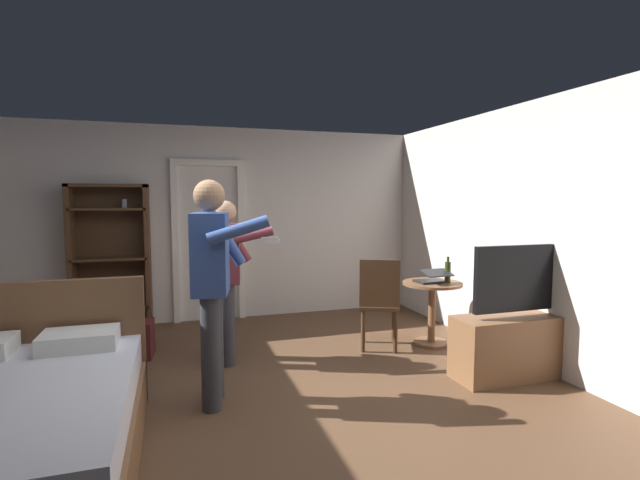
{
  "coord_description": "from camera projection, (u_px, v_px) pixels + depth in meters",
  "views": [
    {
      "loc": [
        -0.63,
        -3.42,
        1.63
      ],
      "look_at": [
        0.63,
        0.57,
        1.25
      ],
      "focal_mm": 26.0,
      "sensor_mm": 36.0,
      "label": 1
    }
  ],
  "objects": [
    {
      "name": "bottle_on_table",
      "position": [
        448.0,
        272.0,
        5.08
      ],
      "size": [
        0.06,
        0.06,
        0.29
      ],
      "color": "#293715",
      "rests_on": "side_table"
    },
    {
      "name": "wall_right",
      "position": [
        553.0,
        236.0,
        4.29
      ],
      "size": [
        0.12,
        5.95,
        2.56
      ],
      "primitive_type": "cube",
      "color": "silver",
      "rests_on": "ground_plane"
    },
    {
      "name": "ground_plane",
      "position": [
        264.0,
        409.0,
        3.58
      ],
      "size": [
        6.28,
        6.28,
        0.0
      ],
      "primitive_type": "plane",
      "color": "brown"
    },
    {
      "name": "wall_back",
      "position": [
        223.0,
        224.0,
        6.24
      ],
      "size": [
        5.56,
        0.12,
        2.56
      ],
      "primitive_type": "cube",
      "color": "silver",
      "rests_on": "ground_plane"
    },
    {
      "name": "laptop",
      "position": [
        432.0,
        278.0,
        5.07
      ],
      "size": [
        0.34,
        0.35,
        0.15
      ],
      "color": "black",
      "rests_on": "side_table"
    },
    {
      "name": "suitcase_dark",
      "position": [
        109.0,
        331.0,
        4.86
      ],
      "size": [
        0.63,
        0.52,
        0.48
      ],
      "primitive_type": "cube",
      "rotation": [
        0.0,
        0.0,
        0.25
      ],
      "color": "black",
      "rests_on": "ground_plane"
    },
    {
      "name": "tv_flatscreen",
      "position": [
        520.0,
        338.0,
        4.23
      ],
      "size": [
        1.26,
        0.4,
        1.21
      ],
      "color": "brown",
      "rests_on": "ground_plane"
    },
    {
      "name": "suitcase_small",
      "position": [
        125.0,
        340.0,
        4.71
      ],
      "size": [
        0.56,
        0.37,
        0.37
      ],
      "primitive_type": "cube",
      "rotation": [
        0.0,
        0.0,
        -0.1
      ],
      "color": "#4C1919",
      "rests_on": "ground_plane"
    },
    {
      "name": "side_table",
      "position": [
        432.0,
        302.0,
        5.15
      ],
      "size": [
        0.65,
        0.65,
        0.7
      ],
      "color": "brown",
      "rests_on": "ground_plane"
    },
    {
      "name": "person_striped_shirt",
      "position": [
        228.0,
        270.0,
        4.55
      ],
      "size": [
        0.63,
        0.62,
        1.6
      ],
      "color": "#333338",
      "rests_on": "ground_plane"
    },
    {
      "name": "bookshelf",
      "position": [
        111.0,
        252.0,
        5.64
      ],
      "size": [
        0.91,
        0.32,
        1.8
      ],
      "color": "#4C331E",
      "rests_on": "ground_plane"
    },
    {
      "name": "doorway_frame",
      "position": [
        209.0,
        229.0,
        6.11
      ],
      "size": [
        0.93,
        0.08,
        2.13
      ],
      "color": "white",
      "rests_on": "ground_plane"
    },
    {
      "name": "wooden_chair",
      "position": [
        379.0,
        300.0,
        4.94
      ],
      "size": [
        0.55,
        0.55,
        0.99
      ],
      "color": "#4C331E",
      "rests_on": "ground_plane"
    },
    {
      "name": "person_blue_shirt",
      "position": [
        212.0,
        277.0,
        3.59
      ],
      "size": [
        0.63,
        0.64,
        1.77
      ],
      "color": "#333338",
      "rests_on": "ground_plane"
    }
  ]
}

